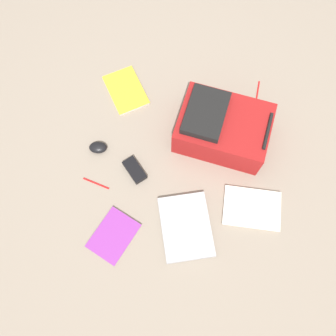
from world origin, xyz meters
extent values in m
plane|color=gray|center=(0.00, 0.00, 0.00)|extent=(3.39, 3.39, 0.00)
cube|color=maroon|center=(-0.18, 0.23, 0.09)|extent=(0.41, 0.51, 0.18)
cube|color=black|center=(-0.20, 0.13, 0.20)|extent=(0.30, 0.24, 0.04)
cylinder|color=black|center=(-0.14, 0.43, 0.19)|extent=(0.20, 0.05, 0.02)
cube|color=#929296|center=(0.33, 0.08, 0.01)|extent=(0.37, 0.31, 0.02)
cube|color=#B7B7BC|center=(0.33, 0.08, 0.03)|extent=(0.36, 0.30, 0.01)
cube|color=silver|center=(0.40, -0.26, 0.01)|extent=(0.27, 0.25, 0.01)
cube|color=purple|center=(0.40, -0.26, 0.02)|extent=(0.28, 0.26, 0.00)
cube|color=silver|center=(-0.40, -0.31, 0.01)|extent=(0.31, 0.28, 0.02)
cube|color=yellow|center=(-0.40, -0.31, 0.02)|extent=(0.32, 0.29, 0.00)
cube|color=silver|center=(0.20, 0.40, 0.01)|extent=(0.20, 0.28, 0.02)
cube|color=silver|center=(0.20, 0.40, 0.02)|extent=(0.21, 0.29, 0.00)
ellipsoid|color=black|center=(-0.04, -0.41, 0.02)|extent=(0.07, 0.10, 0.04)
cube|color=black|center=(0.06, -0.20, 0.01)|extent=(0.15, 0.14, 0.03)
cylinder|color=red|center=(-0.47, 0.42, 0.00)|extent=(0.14, 0.02, 0.01)
cylinder|color=red|center=(0.15, -0.39, 0.00)|extent=(0.05, 0.14, 0.01)
camera|label=1|loc=(0.67, 0.03, 1.75)|focal=38.76mm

